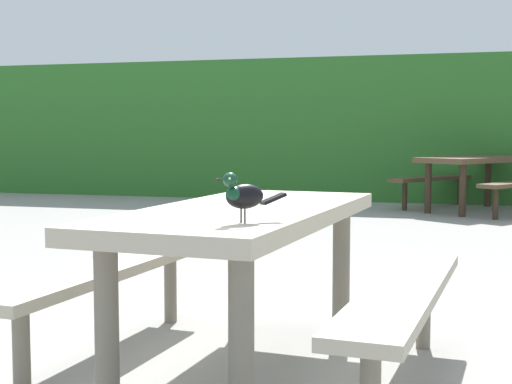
% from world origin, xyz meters
% --- Properties ---
extents(ground_plane, '(60.00, 60.00, 0.00)m').
position_xyz_m(ground_plane, '(0.00, 0.00, 0.00)').
color(ground_plane, gray).
extents(hedge_wall, '(28.00, 1.23, 2.23)m').
position_xyz_m(hedge_wall, '(0.00, 8.69, 1.12)').
color(hedge_wall, '#2D6B28').
rests_on(hedge_wall, ground).
extents(picnic_table_foreground, '(1.82, 1.86, 0.74)m').
position_xyz_m(picnic_table_foreground, '(0.21, -0.06, 0.56)').
color(picnic_table_foreground, '#B2A893').
rests_on(picnic_table_foreground, ground).
extents(bird_grackle, '(0.22, 0.22, 0.18)m').
position_xyz_m(bird_grackle, '(0.36, -0.62, 0.84)').
color(bird_grackle, black).
rests_on(bird_grackle, picnic_table_foreground).
extents(picnic_table_mid_left, '(2.35, 2.36, 0.74)m').
position_xyz_m(picnic_table_mid_left, '(1.33, 7.16, 0.56)').
color(picnic_table_mid_left, brown).
rests_on(picnic_table_mid_left, ground).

